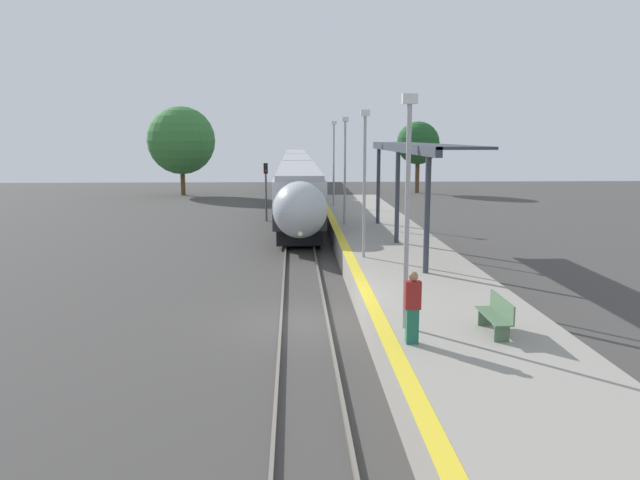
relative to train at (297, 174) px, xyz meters
The scene contains 15 objects.
ground_plane 39.82m from the train, 90.00° to the right, with size 120.00×120.00×0.00m, color #423F3D.
rail_left 39.82m from the train, 91.04° to the right, with size 0.08×90.00×0.15m, color slate.
rail_right 39.82m from the train, 88.96° to the right, with size 0.08×90.00×0.15m, color slate.
train is the anchor object (origin of this frame).
platform_right 40.00m from the train, 84.16° to the right, with size 4.69×64.00×1.01m.
platform_bench 44.26m from the train, 84.01° to the right, with size 0.44×1.71×0.89m.
person_waiting 44.74m from the train, 86.91° to the right, with size 0.36×0.22×1.71m.
railway_signal 16.23m from the train, 97.66° to the right, with size 0.28×0.28×3.94m.
lamppost_near 43.59m from the train, 86.76° to the right, with size 0.36×0.20×5.74m.
lamppost_mid 34.39m from the train, 85.89° to the right, with size 0.36×0.20×5.74m.
lamppost_far 25.22m from the train, 84.39° to the right, with size 0.36×0.20×5.74m.
lamppost_farthest 16.10m from the train, 81.15° to the right, with size 0.36×0.20×5.74m.
station_canopy 31.46m from the train, 81.04° to the right, with size 2.02×15.53×4.42m.
background_tree_left 11.96m from the train, 164.19° to the left, with size 6.52×6.52×8.57m.
background_tree_right 13.46m from the train, 20.76° to the left, with size 4.29×4.29×7.19m.
Camera 1 is at (-0.31, -18.67, 5.75)m, focal length 35.00 mm.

